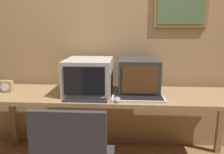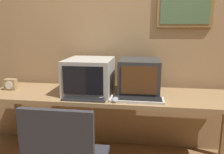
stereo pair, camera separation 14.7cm
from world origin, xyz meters
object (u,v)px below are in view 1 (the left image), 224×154
at_px(keyboard_side, 138,99).
at_px(desk_clock, 6,86).
at_px(keyboard_main, 86,99).
at_px(monitor_right, 139,76).
at_px(monitor_left, 89,76).
at_px(mouse_far_corner, 103,97).
at_px(mouse_near_keyboard, 117,99).

bearing_deg(keyboard_side, desk_clock, 172.14).
distance_m(keyboard_main, keyboard_side, 0.45).
bearing_deg(monitor_right, desk_clock, -176.15).
bearing_deg(keyboard_main, monitor_left, 92.68).
relative_size(mouse_far_corner, desk_clock, 0.97).
xyz_separation_m(keyboard_main, keyboard_side, (0.45, 0.03, -0.00)).
height_order(keyboard_main, keyboard_side, same).
xyz_separation_m(mouse_near_keyboard, mouse_far_corner, (-0.13, 0.05, -0.00)).
distance_m(monitor_right, mouse_near_keyboard, 0.39).
height_order(monitor_right, keyboard_side, monitor_right).
xyz_separation_m(monitor_right, desk_clock, (-1.29, -0.09, -0.11)).
bearing_deg(desk_clock, keyboard_side, -7.86).
relative_size(keyboard_side, mouse_near_keyboard, 4.23).
relative_size(keyboard_main, keyboard_side, 0.83).
bearing_deg(keyboard_main, desk_clock, 166.17).
height_order(keyboard_main, mouse_far_corner, mouse_far_corner).
xyz_separation_m(monitor_left, keyboard_side, (0.46, -0.21, -0.15)).
height_order(monitor_right, desk_clock, monitor_right).
bearing_deg(monitor_left, mouse_near_keyboard, -42.52).
xyz_separation_m(monitor_right, mouse_near_keyboard, (-0.20, -0.31, -0.14)).
distance_m(keyboard_side, mouse_near_keyboard, 0.19).
xyz_separation_m(monitor_left, mouse_far_corner, (0.15, -0.20, -0.15)).
bearing_deg(desk_clock, monitor_right, 3.85).
relative_size(monitor_right, mouse_far_corner, 3.79).
relative_size(monitor_right, keyboard_main, 1.14).
distance_m(monitor_right, mouse_far_corner, 0.44).
bearing_deg(keyboard_side, monitor_right, 87.26).
distance_m(monitor_right, keyboard_main, 0.57).
distance_m(monitor_left, keyboard_side, 0.53).
height_order(keyboard_side, mouse_far_corner, mouse_far_corner).
relative_size(monitor_left, desk_clock, 4.10).
height_order(monitor_right, keyboard_main, monitor_right).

